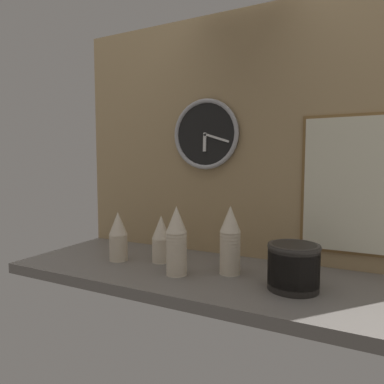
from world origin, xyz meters
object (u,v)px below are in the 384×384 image
Objects in this scene: cup_stack_left at (118,236)px; cup_stack_center at (177,241)px; wall_clock at (206,134)px; cup_stack_center_right at (230,240)px; cup_stack_center_left at (161,239)px; menu_board at (356,185)px; bowl_stack_right at (293,266)px.

cup_stack_left is 0.81× the size of cup_stack_center.
cup_stack_center_right is at bearing -48.18° from wall_clock.
menu_board is at bearing 17.27° from cup_stack_center_left.
bowl_stack_right is at bearing -13.28° from cup_stack_center_right.
cup_stack_center_right is 0.31m from cup_stack_center_left.
cup_stack_left is at bearing -134.95° from wall_clock.
cup_stack_left is at bearing 170.64° from cup_stack_center.
bowl_stack_right is 0.32× the size of menu_board.
wall_clock reaches higher than cup_stack_center.
cup_stack_center_left is at bearing 140.17° from cup_stack_center.
cup_stack_center is (-0.17, -0.10, 0.00)m from cup_stack_center_right.
bowl_stack_right is at bearing 5.90° from cup_stack_center.
cup_stack_center_right is 0.51m from menu_board.
wall_clock is at bearing 147.29° from bowl_stack_right.
cup_stack_left is 0.58m from wall_clock.
bowl_stack_right is (0.41, 0.04, -0.05)m from cup_stack_center.
cup_stack_center is 0.41m from bowl_stack_right.
cup_stack_center is at bearing -9.36° from cup_stack_left.
cup_stack_center_left is 0.50m from wall_clock.
cup_stack_center is 1.50× the size of bowl_stack_right.
cup_stack_center_right is 0.25m from bowl_stack_right.
menu_board is (0.58, 0.34, 0.20)m from cup_stack_center.
wall_clock reaches higher than cup_stack_left.
menu_board is at bearing 60.32° from bowl_stack_right.
cup_stack_left is at bearing -159.88° from cup_stack_center_left.
cup_stack_left is 0.18m from cup_stack_center_left.
cup_stack_left is 0.66× the size of wall_clock.
cup_stack_center_left is at bearing 172.54° from bowl_stack_right.
cup_stack_center_right and cup_stack_center have the same top height.
cup_stack_center_right reaches higher than bowl_stack_right.
menu_board reaches higher than cup_stack_center_left.
wall_clock reaches higher than menu_board.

